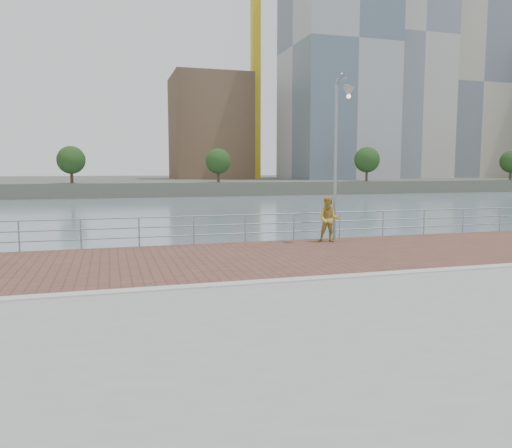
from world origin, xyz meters
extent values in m
plane|color=slate|center=(0.00, 0.00, -2.00)|extent=(400.00, 400.00, 0.00)
cube|color=gray|center=(0.00, -5.00, -1.00)|extent=(40.00, 24.00, 2.00)
cube|color=brown|center=(0.00, 3.60, 0.01)|extent=(40.00, 6.80, 0.02)
cube|color=#B7B5AD|center=(0.00, 0.00, 0.03)|extent=(40.00, 0.40, 0.06)
cube|color=#4C5142|center=(0.00, 122.50, -0.75)|extent=(320.00, 95.00, 2.50)
cylinder|color=#8C9EA8|center=(-7.18, 7.00, 0.55)|extent=(0.06, 0.06, 1.10)
cylinder|color=#8C9EA8|center=(-5.13, 7.00, 0.55)|extent=(0.06, 0.06, 1.10)
cylinder|color=#8C9EA8|center=(-3.08, 7.00, 0.55)|extent=(0.06, 0.06, 1.10)
cylinder|color=#8C9EA8|center=(-1.03, 7.00, 0.55)|extent=(0.06, 0.06, 1.10)
cylinder|color=#8C9EA8|center=(1.03, 7.00, 0.55)|extent=(0.06, 0.06, 1.10)
cylinder|color=#8C9EA8|center=(3.08, 7.00, 0.55)|extent=(0.06, 0.06, 1.10)
cylinder|color=#8C9EA8|center=(5.13, 7.00, 0.55)|extent=(0.06, 0.06, 1.10)
cylinder|color=#8C9EA8|center=(7.18, 7.00, 0.55)|extent=(0.06, 0.06, 1.10)
cylinder|color=#8C9EA8|center=(9.24, 7.00, 0.55)|extent=(0.06, 0.06, 1.10)
cylinder|color=#8C9EA8|center=(11.29, 7.00, 0.55)|extent=(0.06, 0.06, 1.10)
cylinder|color=#8C9EA8|center=(13.34, 7.00, 0.55)|extent=(0.06, 0.06, 1.10)
cylinder|color=#8C9EA8|center=(0.00, 7.00, 1.10)|extent=(39.00, 0.05, 0.05)
cylinder|color=#8C9EA8|center=(0.00, 7.00, 0.73)|extent=(39.00, 0.05, 0.05)
cylinder|color=#8C9EA8|center=(0.00, 7.00, 0.36)|extent=(39.00, 0.05, 0.05)
cylinder|color=gray|center=(4.66, 6.50, 3.13)|extent=(0.13, 0.13, 6.25)
cylinder|color=gray|center=(4.66, 5.98, 6.25)|extent=(0.08, 1.04, 0.08)
cone|color=#B2B2AD|center=(4.66, 5.46, 6.04)|extent=(0.46, 0.46, 0.36)
imported|color=gold|center=(4.21, 6.07, 0.92)|extent=(1.08, 0.99, 1.80)
cube|color=gold|center=(30.00, 104.00, 25.50)|extent=(2.00, 2.00, 50.00)
cube|color=brown|center=(20.00, 110.00, 12.87)|extent=(18.00, 18.00, 24.73)
cube|color=#9E9EA3|center=(48.00, 98.00, 30.75)|extent=(22.00, 22.00, 60.50)
cube|color=#B2ADA3|center=(72.00, 108.00, 36.62)|extent=(20.00, 20.00, 72.24)
cube|color=#ADA38E|center=(95.00, 115.00, 26.63)|extent=(24.00, 22.00, 52.27)
cylinder|color=#473323|center=(-10.00, 77.00, 2.31)|extent=(0.50, 0.50, 3.62)
sphere|color=#193814|center=(-10.00, 77.00, 4.38)|extent=(4.65, 4.65, 4.65)
cylinder|color=#473323|center=(15.00, 77.00, 2.27)|extent=(0.50, 0.50, 3.54)
sphere|color=#193814|center=(15.00, 77.00, 4.29)|extent=(4.55, 4.55, 4.55)
cylinder|color=#473323|center=(45.00, 77.00, 2.46)|extent=(0.50, 0.50, 3.91)
sphere|color=#193814|center=(45.00, 77.00, 4.69)|extent=(5.03, 5.03, 5.03)
cylinder|color=#473323|center=(80.00, 77.00, 2.35)|extent=(0.50, 0.50, 3.70)
sphere|color=#193814|center=(80.00, 77.00, 4.47)|extent=(4.76, 4.76, 4.76)
camera|label=1|loc=(-4.11, -11.93, 2.91)|focal=35.00mm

